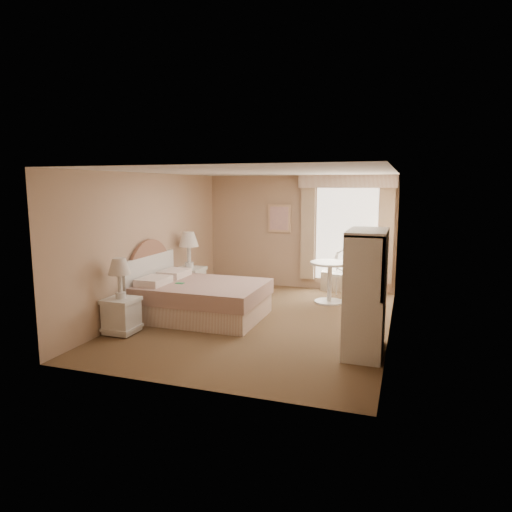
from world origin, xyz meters
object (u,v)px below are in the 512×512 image
(round_table, at_px, (330,276))
(cafe_chair, at_px, (343,270))
(armoire, at_px, (366,302))
(nightstand_far, at_px, (189,274))
(nightstand_near, at_px, (121,306))
(bed, at_px, (197,298))

(round_table, height_order, cafe_chair, cafe_chair)
(round_table, bearing_deg, armoire, -70.20)
(nightstand_far, distance_m, armoire, 4.14)
(nightstand_near, distance_m, armoire, 3.68)
(round_table, relative_size, armoire, 0.48)
(nightstand_near, bearing_deg, bed, 59.13)
(nightstand_near, xyz_separation_m, cafe_chair, (2.92, 3.45, 0.13))
(bed, bearing_deg, cafe_chair, 45.69)
(cafe_chair, height_order, armoire, armoire)
(nightstand_far, relative_size, round_table, 1.66)
(cafe_chair, xyz_separation_m, armoire, (0.74, -3.07, 0.13))
(nightstand_far, bearing_deg, nightstand_near, -90.00)
(nightstand_far, distance_m, cafe_chair, 3.13)
(nightstand_far, height_order, cafe_chair, nightstand_far)
(round_table, xyz_separation_m, cafe_chair, (0.18, 0.53, 0.03))
(bed, relative_size, cafe_chair, 2.14)
(nightstand_far, bearing_deg, armoire, -27.90)
(nightstand_far, height_order, round_table, nightstand_far)
(round_table, height_order, armoire, armoire)
(round_table, bearing_deg, bed, -139.49)
(bed, bearing_deg, nightstand_near, -120.87)
(armoire, bearing_deg, cafe_chair, 103.51)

